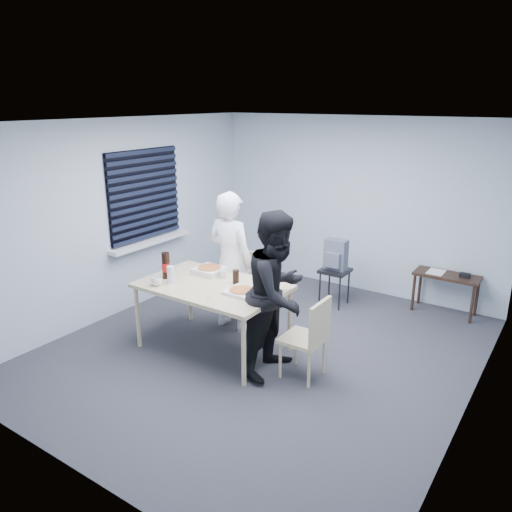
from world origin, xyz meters
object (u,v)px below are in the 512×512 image
Objects in this scene: backpack at (335,255)px; stool at (335,277)px; person_white at (231,262)px; side_table at (447,280)px; chair_right at (310,334)px; mug_a at (157,281)px; chair_far at (251,281)px; soda_bottle at (166,266)px; person_black at (278,294)px; mug_b at (223,274)px; dining_table at (212,289)px.

stool is at bearing 111.71° from backpack.
side_table is at bearing -137.60° from person_white.
mug_a reaches higher than chair_right.
chair_far is 2.86× the size of soda_bottle.
mug_a reaches higher than chair_far.
side_table is 1.96× the size of backpack.
person_black is (-0.38, -0.04, 0.37)m from chair_right.
mug_b is (-1.29, 0.21, 0.34)m from chair_right.
person_white is at bearing 70.88° from mug_a.
soda_bottle is at bearing -167.57° from dining_table.
backpack is at bearing -119.41° from person_white.
dining_table is 1.95× the size of side_table.
stool is at bearing 64.71° from mug_a.
backpack is 1.84m from mug_b.
mug_b is at bearing 53.06° from mug_a.
chair_far is 1.26m from backpack.
chair_right is at bearing -106.31° from side_table.
person_black is 17.70× the size of mug_b.
person_black is at bearing -82.35° from stool.
chair_right is 1.90m from soda_bottle.
chair_far is 2.65m from side_table.
mug_a is (-0.51, -0.37, 0.11)m from dining_table.
side_table is at bearing 44.77° from backpack.
mug_a reaches higher than stool.
chair_far and chair_right have the same top height.
person_black is 1.47m from soda_bottle.
dining_table is 2.10m from stool.
person_white reaches higher than dining_table.
person_black is 2.05m from stool.
backpack is at bearing -156.94° from side_table.
chair_far is at bearing 45.96° from person_black.
stool is at bearing 108.33° from chair_right.
soda_bottle is at bearing 95.07° from person_black.
person_white is (-1.43, 0.54, 0.37)m from chair_right.
soda_bottle is at bearing -174.72° from chair_right.
person_black is at bearing 15.06° from mug_a.
person_white is at bearing -97.70° from backpack.
side_table is (2.12, 1.59, -0.03)m from chair_far.
mug_a reaches higher than side_table.
mug_a is (-1.11, -2.34, 0.11)m from backpack.
soda_bottle reaches higher than mug_a.
stool is (-0.64, 1.94, -0.09)m from chair_right.
dining_table is 1.85× the size of chair_far.
person_black is (0.87, 0.00, 0.14)m from dining_table.
person_black is at bearing 5.07° from soda_bottle.
person_black reaches higher than mug_b.
person_white is at bearing 60.87° from person_black.
person_white is 0.36m from mug_b.
dining_table is at bearing 90.04° from person_black.
dining_table is at bearing -127.85° from side_table.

